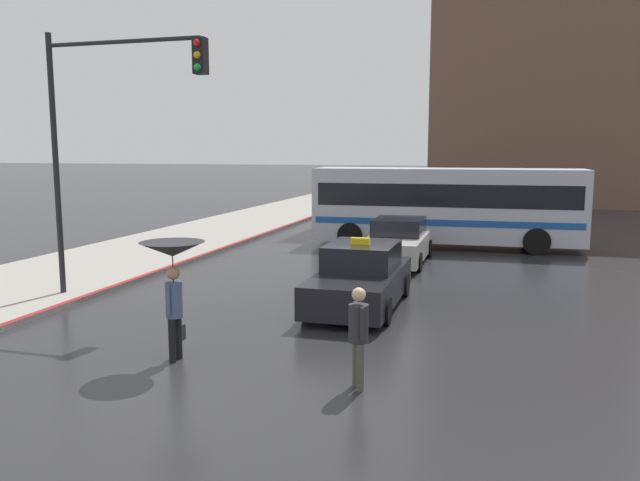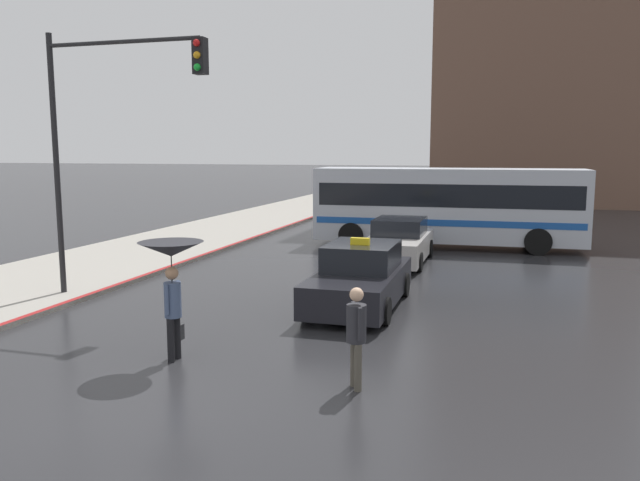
% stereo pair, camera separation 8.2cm
% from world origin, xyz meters
% --- Properties ---
extents(ground_plane, '(300.00, 300.00, 0.00)m').
position_xyz_m(ground_plane, '(0.00, 0.00, 0.00)').
color(ground_plane, '#262628').
extents(taxi, '(1.91, 4.43, 1.65)m').
position_xyz_m(taxi, '(1.81, 6.94, 0.68)').
color(taxi, black).
rests_on(taxi, ground_plane).
extents(sedan_red, '(1.91, 4.52, 1.45)m').
position_xyz_m(sedan_red, '(1.75, 13.07, 0.67)').
color(sedan_red, '#B7B2AD').
rests_on(sedan_red, ground_plane).
extents(city_bus, '(10.07, 2.88, 3.00)m').
position_xyz_m(city_bus, '(2.97, 17.01, 1.67)').
color(city_bus, '#B2B7C1').
rests_on(city_bus, ground_plane).
extents(pedestrian_with_umbrella, '(1.13, 1.13, 2.12)m').
position_xyz_m(pedestrian_with_umbrella, '(-0.49, 2.24, 1.75)').
color(pedestrian_with_umbrella, black).
rests_on(pedestrian_with_umbrella, ground_plane).
extents(pedestrian_man, '(0.42, 0.44, 1.60)m').
position_xyz_m(pedestrian_man, '(2.88, 1.85, 0.94)').
color(pedestrian_man, '#4C473D').
rests_on(pedestrian_man, ground_plane).
extents(traffic_light, '(4.19, 0.38, 6.46)m').
position_xyz_m(traffic_light, '(-4.06, 5.80, 4.49)').
color(traffic_light, black).
rests_on(traffic_light, ground_plane).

